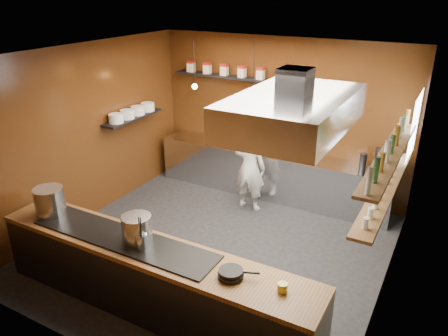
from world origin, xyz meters
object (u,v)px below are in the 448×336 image
Objects in this scene: espresso_machine at (387,163)px; chef at (250,167)px; extractor_hood at (293,111)px; stockpot_large at (50,201)px; stockpot_small at (137,229)px.

chef is (-2.22, -0.68, -0.28)m from espresso_machine.
extractor_hood is 2.89m from chef.
extractor_hood is 3.02m from espresso_machine.
espresso_machine is 0.24× the size of chef.
stockpot_large is 1.09× the size of stockpot_small.
espresso_machine is 2.34m from chef.
espresso_machine is at bearing 72.55° from extractor_hood.
chef reaches higher than stockpot_small.
stockpot_small is (1.48, 0.04, -0.02)m from stockpot_large.
extractor_hood is at bearing 126.50° from chef.
espresso_machine reaches higher than stockpot_small.
chef reaches higher than espresso_machine.
extractor_hood is 5.02× the size of stockpot_large.
espresso_machine is at bearing 58.39° from stockpot_small.
stockpot_small is at bearing -134.82° from espresso_machine.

